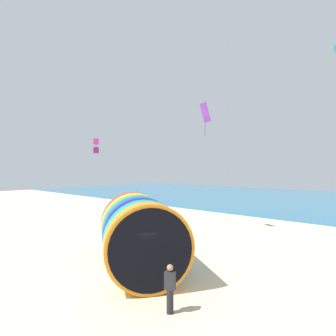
# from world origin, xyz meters

# --- Properties ---
(ground_plane) EXTENTS (120.00, 120.00, 0.00)m
(ground_plane) POSITION_xyz_m (0.00, 0.00, 0.00)
(ground_plane) COLOR beige
(giant_inflatable_tube) EXTENTS (7.07, 6.33, 3.59)m
(giant_inflatable_tube) POSITION_xyz_m (-1.47, 0.81, 1.80)
(giant_inflatable_tube) COLOR red
(giant_inflatable_tube) RESTS_ON ground
(kite_handler) EXTENTS (0.42, 0.35, 1.68)m
(kite_handler) POSITION_xyz_m (2.47, -1.27, 0.86)
(kite_handler) COLOR black
(kite_handler) RESTS_ON ground
(kite_magenta_box) EXTENTS (0.54, 0.54, 1.13)m
(kite_magenta_box) POSITION_xyz_m (-9.66, 3.68, 6.62)
(kite_magenta_box) COLOR #D1339E
(kite_purple_diamond) EXTENTS (1.16, 0.91, 2.57)m
(kite_purple_diamond) POSITION_xyz_m (-4.44, 10.15, 9.28)
(kite_purple_diamond) COLOR purple
(bystander_near_water) EXTENTS (0.41, 0.31, 1.63)m
(bystander_near_water) POSITION_xyz_m (-9.82, 9.56, 0.83)
(bystander_near_water) COLOR black
(bystander_near_water) RESTS_ON ground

